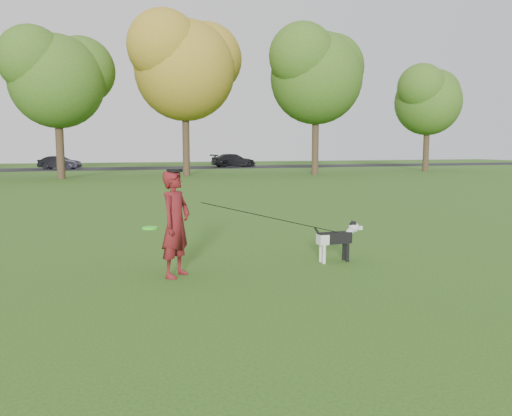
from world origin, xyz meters
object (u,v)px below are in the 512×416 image
object	(u,v)px
man	(176,224)
car_right	(234,160)
dog	(338,237)
car_mid	(60,163)

from	to	relation	value
man	car_right	size ratio (longest dim) A/B	0.36
man	dog	bearing A→B (deg)	-45.97
dog	car_mid	distance (m)	40.60
car_mid	car_right	size ratio (longest dim) A/B	0.79
dog	man	bearing A→B (deg)	-178.09
car_right	dog	bearing A→B (deg)	159.67
man	dog	distance (m)	2.78
dog	car_right	size ratio (longest dim) A/B	0.21
man	car_mid	bearing A→B (deg)	46.95
man	dog	size ratio (longest dim) A/B	1.74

